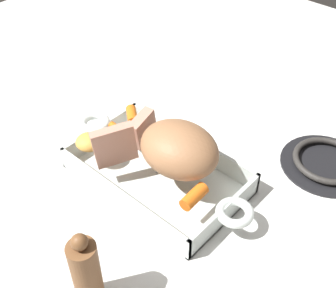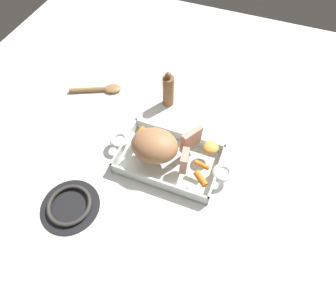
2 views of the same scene
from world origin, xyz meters
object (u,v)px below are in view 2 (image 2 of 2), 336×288
at_px(pork_roast, 155,145).
at_px(stove_burner_rear, 70,206).
at_px(roasting_dish, 169,160).
at_px(pepper_mill, 168,90).
at_px(serving_spoon, 101,89).
at_px(roast_slice_thin, 191,139).
at_px(baby_carrot_southeast, 201,179).
at_px(roast_slice_outer, 184,161).
at_px(baby_carrot_center_right, 202,165).
at_px(baby_carrot_short, 140,134).
at_px(potato_whole, 211,148).

bearing_deg(pork_roast, stove_burner_rear, 52.89).
height_order(roasting_dish, pepper_mill, pepper_mill).
height_order(roasting_dish, serving_spoon, roasting_dish).
bearing_deg(serving_spoon, roast_slice_thin, -45.68).
bearing_deg(serving_spoon, pepper_mill, -17.80).
bearing_deg(baby_carrot_southeast, serving_spoon, -28.90).
bearing_deg(roasting_dish, pepper_mill, -68.74).
distance_m(roast_slice_outer, serving_spoon, 0.50).
bearing_deg(pepper_mill, roasting_dish, 111.26).
relative_size(baby_carrot_center_right, baby_carrot_short, 0.91).
bearing_deg(roast_slice_outer, pepper_mill, -60.24).
height_order(baby_carrot_center_right, baby_carrot_southeast, baby_carrot_southeast).
relative_size(roast_slice_thin, serving_spoon, 0.39).
height_order(baby_carrot_short, potato_whole, potato_whole).
distance_m(stove_burner_rear, pepper_mill, 0.53).
bearing_deg(serving_spoon, potato_whole, -42.24).
relative_size(roast_slice_thin, potato_whole, 1.46).
relative_size(roast_slice_thin, baby_carrot_southeast, 1.54).
distance_m(baby_carrot_center_right, baby_carrot_southeast, 0.05).
xyz_separation_m(roasting_dish, baby_carrot_short, (0.12, -0.03, 0.05)).
relative_size(serving_spoon, pepper_mill, 1.30).
bearing_deg(serving_spoon, roast_slice_outer, -53.83).
bearing_deg(pepper_mill, pork_roast, 101.63).
bearing_deg(baby_carrot_southeast, stove_burner_rear, 29.86).
height_order(roasting_dish, baby_carrot_short, baby_carrot_short).
relative_size(pork_roast, baby_carrot_short, 2.82).
bearing_deg(pork_roast, potato_whole, -155.30).
bearing_deg(stove_burner_rear, baby_carrot_center_right, -143.67).
xyz_separation_m(pork_roast, roast_slice_outer, (-0.10, 0.01, -0.02)).
bearing_deg(roast_slice_thin, pepper_mill, -52.28).
relative_size(pork_roast, potato_whole, 2.81).
bearing_deg(stove_burner_rear, potato_whole, -137.49).
bearing_deg(roast_slice_thin, pork_roast, 34.07).
xyz_separation_m(roast_slice_thin, pepper_mill, (0.15, -0.20, -0.02)).
relative_size(baby_carrot_short, potato_whole, 1.00).
distance_m(baby_carrot_short, baby_carrot_southeast, 0.26).
relative_size(roast_slice_outer, roast_slice_thin, 0.77).
distance_m(pork_roast, potato_whole, 0.18).
bearing_deg(baby_carrot_short, potato_whole, -172.84).
bearing_deg(potato_whole, stove_burner_rear, 42.51).
distance_m(roasting_dish, roast_slice_thin, 0.11).
bearing_deg(baby_carrot_southeast, roast_slice_thin, -58.09).
relative_size(baby_carrot_short, stove_burner_rear, 0.30).
bearing_deg(baby_carrot_southeast, roast_slice_outer, -26.56).
height_order(roast_slice_outer, serving_spoon, roast_slice_outer).
height_order(roasting_dish, baby_carrot_center_right, baby_carrot_center_right).
relative_size(baby_carrot_short, pepper_mill, 0.35).
distance_m(baby_carrot_short, serving_spoon, 0.32).
relative_size(roasting_dish, roast_slice_thin, 5.46).
bearing_deg(roast_slice_outer, stove_burner_rear, 39.09).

